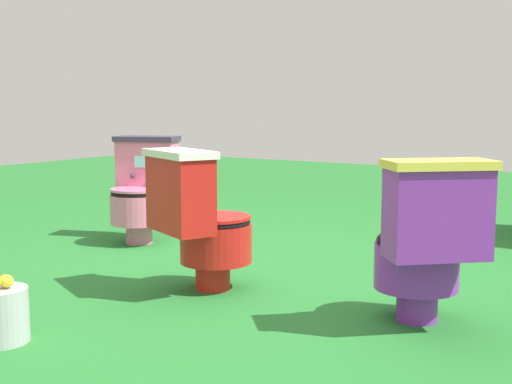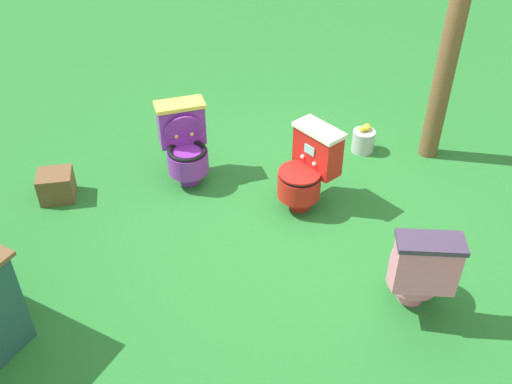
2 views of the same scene
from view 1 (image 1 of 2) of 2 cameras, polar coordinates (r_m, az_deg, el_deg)
ground at (r=3.64m, az=-1.37°, el=-7.69°), size 14.00×14.00×0.00m
toilet_red at (r=3.43m, az=-4.73°, el=-2.34°), size 0.57×0.62×0.73m
toilet_purple at (r=2.97m, az=14.12°, el=-3.99°), size 0.63×0.63×0.73m
toilet_pink at (r=4.73m, az=-9.58°, el=0.29°), size 0.55×0.60×0.73m
lemon_bucket at (r=2.93m, az=-20.74°, el=-9.57°), size 0.22×0.22×0.28m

